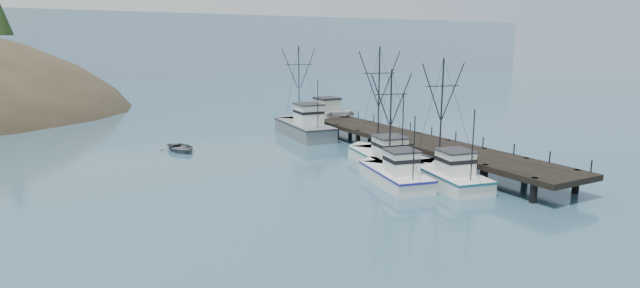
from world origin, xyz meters
The scene contains 10 objects.
ground centered at (0.00, 0.00, 0.00)m, with size 400.00×400.00×0.00m, color #30546C.
pier centered at (14.00, 16.00, 1.69)m, with size 6.00×44.00×2.00m.
distant_ridge centered at (10.00, 170.00, 0.00)m, with size 360.00×40.00×26.00m, color #9EB2C6.
trawler_near centered at (9.32, 3.68, 0.82)m, with size 5.40×11.22×11.31m.
trawler_mid centered at (5.32, 5.87, 0.82)m, with size 5.12×10.39×10.36m.
trawler_far centered at (8.36, 11.81, 0.82)m, with size 5.77×12.25×12.32m.
work_vessel centered at (8.87, 30.68, 1.23)m, with size 5.59×14.70×12.38m.
pier_shed centered at (13.75, 32.71, 3.42)m, with size 3.00×3.20×2.80m.
pickup_truck centered at (15.20, 32.08, 2.70)m, with size 2.32×5.04×1.40m, color silver.
motorboat centered at (-8.06, 28.61, 0.00)m, with size 3.77×5.28×1.09m, color #505359.
Camera 1 is at (-21.11, -28.66, 12.09)m, focal length 28.00 mm.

